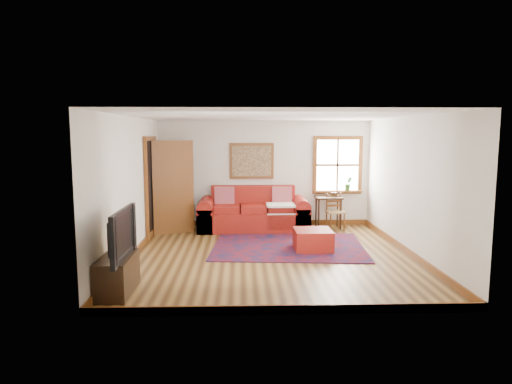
{
  "coord_description": "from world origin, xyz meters",
  "views": [
    {
      "loc": [
        -0.55,
        -8.07,
        2.2
      ],
      "look_at": [
        -0.27,
        0.6,
        1.08
      ],
      "focal_mm": 32.0,
      "sensor_mm": 36.0,
      "label": 1
    }
  ],
  "objects_px": {
    "ladder_back_chair": "(335,210)",
    "red_ottoman": "(313,240)",
    "red_leather_sofa": "(254,215)",
    "side_table": "(329,202)",
    "media_cabinet": "(117,275)"
  },
  "relations": [
    {
      "from": "ladder_back_chair",
      "to": "red_ottoman",
      "type": "bearing_deg",
      "value": -112.87
    },
    {
      "from": "ladder_back_chair",
      "to": "red_leather_sofa",
      "type": "bearing_deg",
      "value": 179.42
    },
    {
      "from": "red_ottoman",
      "to": "media_cabinet",
      "type": "relative_size",
      "value": 0.74
    },
    {
      "from": "red_leather_sofa",
      "to": "ladder_back_chair",
      "type": "relative_size",
      "value": 3.07
    },
    {
      "from": "red_ottoman",
      "to": "media_cabinet",
      "type": "height_order",
      "value": "media_cabinet"
    },
    {
      "from": "red_leather_sofa",
      "to": "side_table",
      "type": "distance_m",
      "value": 1.78
    },
    {
      "from": "red_ottoman",
      "to": "red_leather_sofa",
      "type": "bearing_deg",
      "value": 118.75
    },
    {
      "from": "red_ottoman",
      "to": "media_cabinet",
      "type": "distance_m",
      "value": 3.8
    },
    {
      "from": "red_leather_sofa",
      "to": "red_ottoman",
      "type": "xyz_separation_m",
      "value": [
        1.07,
        -1.93,
        -0.13
      ]
    },
    {
      "from": "side_table",
      "to": "ladder_back_chair",
      "type": "relative_size",
      "value": 0.9
    },
    {
      "from": "side_table",
      "to": "ladder_back_chair",
      "type": "distance_m",
      "value": 0.25
    },
    {
      "from": "red_leather_sofa",
      "to": "media_cabinet",
      "type": "xyz_separation_m",
      "value": [
        -2.01,
        -4.16,
        -0.07
      ]
    },
    {
      "from": "red_leather_sofa",
      "to": "media_cabinet",
      "type": "height_order",
      "value": "red_leather_sofa"
    },
    {
      "from": "side_table",
      "to": "media_cabinet",
      "type": "height_order",
      "value": "side_table"
    },
    {
      "from": "red_ottoman",
      "to": "side_table",
      "type": "bearing_deg",
      "value": 71.32
    }
  ]
}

